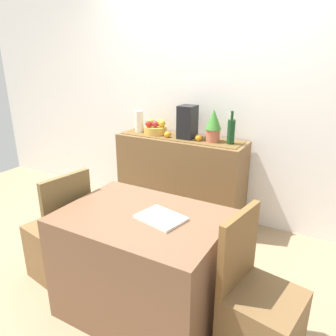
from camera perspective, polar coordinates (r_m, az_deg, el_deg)
ground_plane at (r=2.90m, az=-3.26°, el=-16.79°), size 6.40×6.40×0.02m
room_wall_rear at (r=3.41m, az=7.23°, el=13.31°), size 6.40×0.06×2.70m
sideboard_console at (r=3.47m, az=2.14°, el=-1.83°), size 1.36×0.42×0.89m
table_runner at (r=3.33m, az=2.23°, el=5.41°), size 1.28×0.32×0.01m
fruit_bowl at (r=3.47m, az=-2.22°, el=6.68°), size 0.24×0.24×0.08m
apple_upper at (r=3.41m, az=-2.27°, el=7.75°), size 0.07×0.07×0.07m
apple_right at (r=3.49m, az=-1.50°, el=8.04°), size 0.07×0.07×0.07m
apple_center at (r=3.50m, az=-3.13°, el=8.10°), size 0.08×0.08×0.08m
apple_front at (r=3.42m, az=-1.11°, el=7.86°), size 0.08×0.08×0.08m
apple_left at (r=3.42m, az=-3.43°, el=7.75°), size 0.07×0.07×0.07m
wine_bottle at (r=3.11m, az=11.05°, el=6.34°), size 0.07×0.07×0.32m
coffee_maker at (r=3.27m, az=3.44°, el=8.04°), size 0.16×0.18×0.33m
ceramic_vase at (r=3.56m, az=-5.11°, el=8.15°), size 0.09×0.09×0.24m
potted_plant at (r=3.16m, az=7.99°, el=7.57°), size 0.15×0.15×0.32m
orange_loose_near_bowl at (r=3.32m, az=-0.13°, el=5.88°), size 0.07×0.07×0.07m
orange_loose_end at (r=3.19m, az=5.36°, el=5.28°), size 0.07×0.07×0.07m
dining_table at (r=2.28m, az=-4.38°, el=-16.48°), size 1.05×0.75×0.74m
open_book at (r=2.02m, az=-1.27°, el=-8.78°), size 0.32×0.27×0.02m
chair_near_window at (r=2.78m, az=-18.40°, el=-12.82°), size 0.46×0.46×0.90m
chair_by_corner at (r=2.11m, az=15.74°, el=-24.36°), size 0.46×0.46×0.90m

